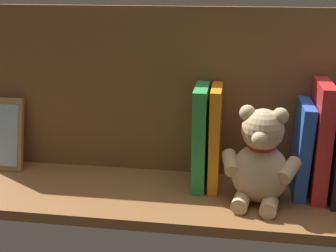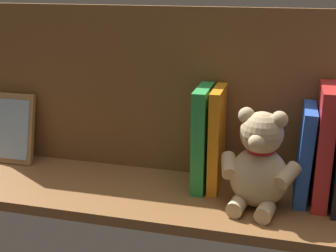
# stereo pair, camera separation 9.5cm
# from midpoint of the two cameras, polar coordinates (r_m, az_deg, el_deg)

# --- Properties ---
(ground_plane) EXTENTS (1.07, 0.27, 0.02)m
(ground_plane) POSITION_cam_midpoint_polar(r_m,az_deg,el_deg) (1.01, -2.72, -8.62)
(ground_plane) COLOR brown
(shelf_back_panel) EXTENTS (1.07, 0.02, 0.38)m
(shelf_back_panel) POSITION_cam_midpoint_polar(r_m,az_deg,el_deg) (1.04, -1.66, 4.14)
(shelf_back_panel) COLOR brown
(shelf_back_panel) RESTS_ON ground_plane
(book_2) EXTENTS (0.02, 0.15, 0.22)m
(book_2) POSITION_cam_midpoint_polar(r_m,az_deg,el_deg) (0.98, 17.35, -2.52)
(book_2) COLOR black
(book_2) RESTS_ON ground_plane
(book_3) EXTENTS (0.03, 0.13, 0.24)m
(book_3) POSITION_cam_midpoint_polar(r_m,az_deg,el_deg) (0.98, 15.66, -1.73)
(book_3) COLOR red
(book_3) RESTS_ON ground_plane
(book_4) EXTENTS (0.03, 0.12, 0.20)m
(book_4) POSITION_cam_midpoint_polar(r_m,az_deg,el_deg) (0.99, 13.60, -2.77)
(book_4) COLOR blue
(book_4) RESTS_ON ground_plane
(teddy_bear) EXTENTS (0.16, 0.14, 0.20)m
(teddy_bear) POSITION_cam_midpoint_polar(r_m,az_deg,el_deg) (0.93, 8.53, -4.38)
(teddy_bear) COLOR #D1B284
(teddy_bear) RESTS_ON ground_plane
(book_5) EXTENTS (0.02, 0.11, 0.22)m
(book_5) POSITION_cam_midpoint_polar(r_m,az_deg,el_deg) (0.99, 3.15, -1.47)
(book_5) COLOR orange
(book_5) RESTS_ON ground_plane
(book_6) EXTENTS (0.03, 0.12, 0.22)m
(book_6) POSITION_cam_midpoint_polar(r_m,az_deg,el_deg) (0.99, 1.33, -1.42)
(book_6) COLOR green
(book_6) RESTS_ON ground_plane
(picture_frame_leaning) EXTENTS (0.11, 0.06, 0.17)m
(picture_frame_leaning) POSITION_cam_midpoint_polar(r_m,az_deg,el_deg) (1.18, -22.28, -0.96)
(picture_frame_leaning) COLOR #A87A4C
(picture_frame_leaning) RESTS_ON ground_plane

